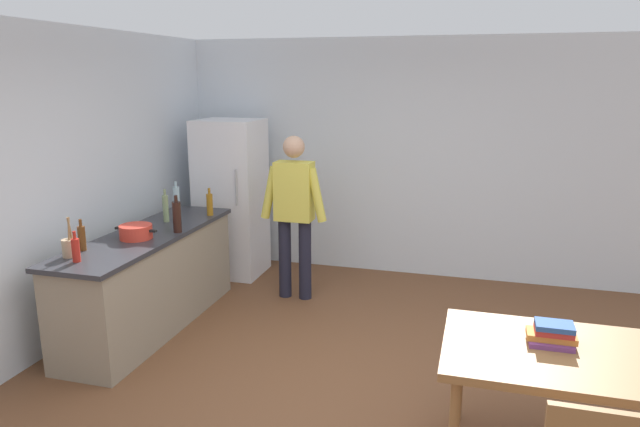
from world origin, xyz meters
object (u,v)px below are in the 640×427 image
object	(u,v)px
bottle_beer_brown	(82,238)
bottle_vinegar_tall	(166,208)
bottle_water_clear	(176,198)
bottle_sauce_red	(76,250)
cooking_pot	(136,232)
book_stack	(552,334)
refrigerator	(231,198)
bottle_oil_amber	(210,204)
person	(294,207)
bottle_wine_dark	(177,217)
dining_table	(568,364)
utensil_jar	(69,247)

from	to	relation	value
bottle_beer_brown	bottle_vinegar_tall	bearing A→B (deg)	81.17
bottle_water_clear	bottle_sauce_red	world-z (taller)	bottle_water_clear
cooking_pot	bottle_water_clear	xyz separation A→B (m)	(-0.23, 1.10, 0.07)
bottle_beer_brown	book_stack	distance (m)	3.55
refrigerator	bottle_beer_brown	xyz separation A→B (m)	(-0.31, -2.20, 0.11)
bottle_water_clear	bottle_beer_brown	bearing A→B (deg)	-89.54
bottle_beer_brown	bottle_oil_amber	world-z (taller)	bottle_oil_amber
person	bottle_oil_amber	world-z (taller)	person
cooking_pot	bottle_vinegar_tall	distance (m)	0.60
bottle_sauce_red	bottle_water_clear	bearing A→B (deg)	95.11
bottle_water_clear	bottle_wine_dark	distance (m)	0.95
bottle_water_clear	bottle_wine_dark	bearing A→B (deg)	-60.13
person	bottle_sauce_red	distance (m)	2.21
person	bottle_wine_dark	xyz separation A→B (m)	(-0.80, -0.94, 0.07)
bottle_sauce_red	bottle_vinegar_tall	world-z (taller)	bottle_vinegar_tall
dining_table	bottle_beer_brown	xyz separation A→B (m)	(-3.61, 0.50, 0.33)
cooking_pot	bottle_beer_brown	bearing A→B (deg)	-116.83
refrigerator	bottle_beer_brown	distance (m)	2.23
cooking_pot	bottle_water_clear	distance (m)	1.13
dining_table	refrigerator	bearing A→B (deg)	140.71
person	dining_table	distance (m)	3.20
refrigerator	bottle_sauce_red	distance (m)	2.47
bottle_wine_dark	bottle_vinegar_tall	xyz separation A→B (m)	(-0.30, 0.32, -0.01)
utensil_jar	bottle_oil_amber	bearing A→B (deg)	74.31
person	bottle_wine_dark	size ratio (longest dim) A/B	5.00
utensil_jar	bottle_sauce_red	bearing A→B (deg)	-34.31
bottle_water_clear	refrigerator	bearing A→B (deg)	64.60
bottle_wine_dark	book_stack	size ratio (longest dim) A/B	1.24
bottle_water_clear	bottle_beer_brown	distance (m)	1.53
person	utensil_jar	world-z (taller)	person
utensil_jar	bottle_sauce_red	xyz separation A→B (m)	(0.13, -0.09, 0.02)
refrigerator	bottle_oil_amber	distance (m)	0.84
bottle_sauce_red	book_stack	bearing A→B (deg)	-2.63
refrigerator	dining_table	xyz separation A→B (m)	(3.30, -2.70, -0.23)
dining_table	book_stack	distance (m)	0.18
bottle_wine_dark	book_stack	world-z (taller)	bottle_wine_dark
bottle_beer_brown	bottle_sauce_red	size ratio (longest dim) A/B	1.08
cooking_pot	bottle_wine_dark	world-z (taller)	bottle_wine_dark
person	bottle_oil_amber	xyz separation A→B (m)	(-0.81, -0.27, 0.04)
bottle_oil_amber	refrigerator	bearing A→B (deg)	99.66
refrigerator	book_stack	xyz separation A→B (m)	(3.21, -2.62, -0.09)
refrigerator	bottle_vinegar_tall	bearing A→B (deg)	-97.19
refrigerator	bottle_oil_amber	size ratio (longest dim) A/B	6.43
bottle_beer_brown	bottle_vinegar_tall	xyz separation A→B (m)	(0.16, 1.02, 0.03)
bottle_beer_brown	book_stack	bearing A→B (deg)	-6.71
dining_table	book_stack	size ratio (longest dim) A/B	5.09
refrigerator	bottle_oil_amber	xyz separation A→B (m)	(0.14, -0.82, 0.12)
book_stack	bottle_vinegar_tall	bearing A→B (deg)	156.88
bottle_beer_brown	bottle_oil_amber	distance (m)	1.45
dining_table	cooking_pot	world-z (taller)	cooking_pot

